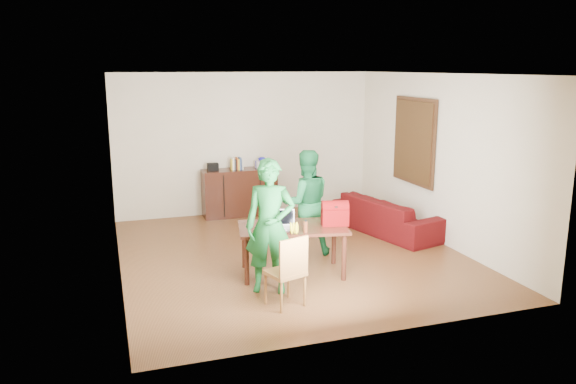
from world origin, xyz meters
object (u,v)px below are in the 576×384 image
object	(u,v)px
chair	(286,285)
person_near	(270,226)
laptop	(282,226)
person_far	(306,203)
red_bag	(335,215)
sofa	(387,215)
table	(293,232)
bottle	(306,226)

from	to	relation	value
chair	person_near	size ratio (longest dim) A/B	0.52
laptop	person_far	bearing A→B (deg)	71.16
red_bag	sofa	xyz separation A→B (m)	(1.62, 1.48, -0.51)
chair	table	bearing A→B (deg)	48.99
table	red_bag	xyz separation A→B (m)	(0.57, -0.11, 0.21)
person_far	sofa	size ratio (longest dim) A/B	0.77
person_far	sofa	bearing A→B (deg)	-153.66
sofa	person_near	bearing A→B (deg)	110.29
chair	bottle	size ratio (longest dim) A/B	5.32
laptop	bottle	bearing A→B (deg)	-26.08
person_near	table	bearing A→B (deg)	68.80
person_far	red_bag	size ratio (longest dim) A/B	4.44
person_far	red_bag	bearing A→B (deg)	103.79
person_near	bottle	distance (m)	0.56
person_near	sofa	xyz separation A→B (m)	(2.65, 1.85, -0.55)
table	chair	size ratio (longest dim) A/B	1.80
laptop	bottle	size ratio (longest dim) A/B	2.34
laptop	red_bag	distance (m)	0.75
person_near	bottle	bearing A→B (deg)	39.43
chair	laptop	bearing A→B (deg)	57.02
chair	red_bag	xyz separation A→B (m)	(0.99, 0.87, 0.56)
table	chair	world-z (taller)	chair
table	person_near	bearing A→B (deg)	-122.89
bottle	sofa	size ratio (longest dim) A/B	0.08
chair	bottle	world-z (taller)	chair
sofa	person_far	bearing A→B (deg)	95.01
chair	person_far	bearing A→B (deg)	45.10
chair	laptop	size ratio (longest dim) A/B	2.27
table	red_bag	size ratio (longest dim) A/B	4.39
bottle	red_bag	distance (m)	0.54
chair	sofa	size ratio (longest dim) A/B	0.42
chair	sofa	distance (m)	3.51
person_near	laptop	distance (m)	0.51
person_far	laptop	bearing A→B (deg)	59.17
person_near	sofa	world-z (taller)	person_near
table	person_far	bearing A→B (deg)	69.37
person_far	person_near	bearing A→B (deg)	59.86
bottle	sofa	world-z (taller)	bottle
table	bottle	size ratio (longest dim) A/B	9.57
laptop	person_near	bearing A→B (deg)	-106.71
bottle	sofa	distance (m)	2.75
table	laptop	xyz separation A→B (m)	(-0.17, -0.08, 0.13)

